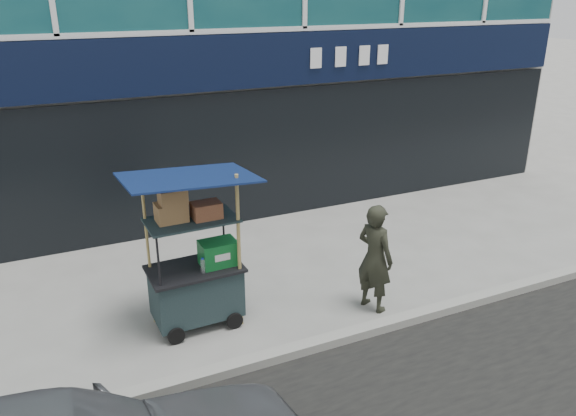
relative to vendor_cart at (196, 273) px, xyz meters
name	(u,v)px	position (x,y,z in m)	size (l,w,h in m)	color
ground	(296,343)	(0.94, -0.94, -0.73)	(80.00, 80.00, 0.00)	slate
curb	(303,348)	(0.94, -1.14, -0.67)	(80.00, 0.18, 0.12)	gray
vendor_cart	(196,273)	(0.00, 0.00, 0.00)	(1.56, 1.12, 2.07)	black
vendor_man	(375,258)	(2.24, -0.62, 0.02)	(0.54, 0.36, 1.49)	black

